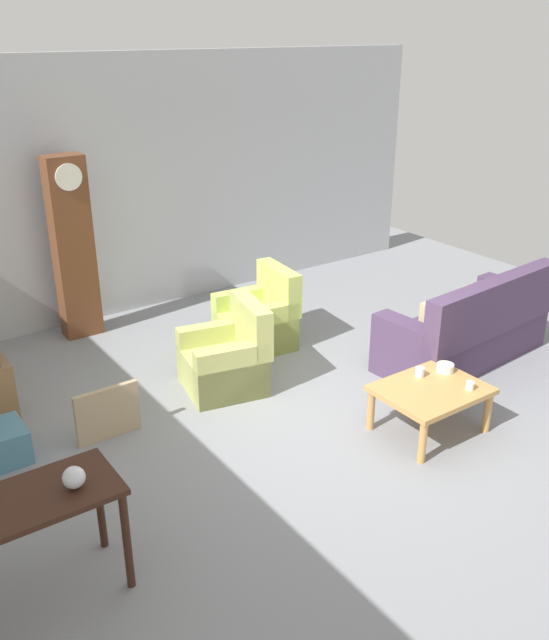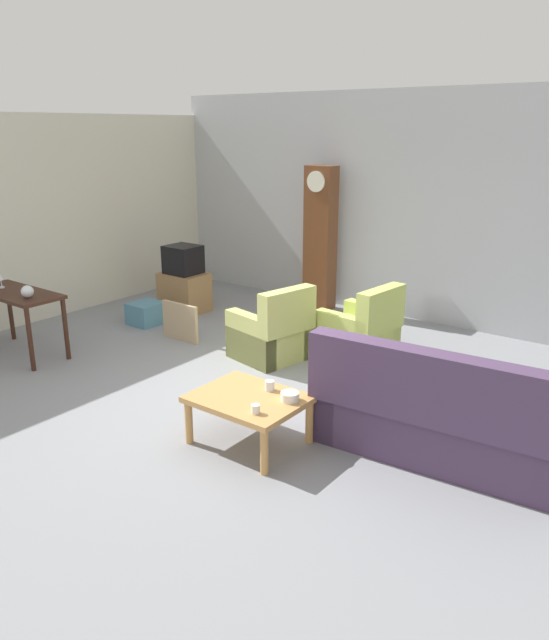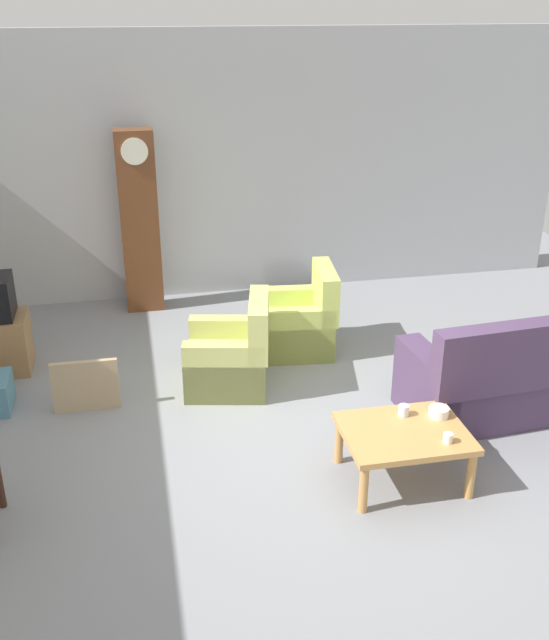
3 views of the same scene
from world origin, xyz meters
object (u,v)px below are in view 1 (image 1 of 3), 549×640
grandfather_clock (73,248)px  cup_white_porcelain (470,386)px  armchair_olive_near (227,361)px  coffee_table_wood (431,394)px  couch_floral (467,331)px  armchair_olive_far (259,321)px  bowl_white_stacked (445,368)px  glass_dome_cloche (74,478)px  cup_blue_rimmed (420,372)px  framed_picture_leaning (108,413)px  console_table_dark (15,520)px  storage_box_blue (1,444)px

grandfather_clock → cup_white_porcelain: bearing=-63.3°
armchair_olive_near → coffee_table_wood: bearing=-58.3°
couch_floral → cup_white_porcelain: bearing=-139.3°
armchair_olive_near → armchair_olive_far: same height
armchair_olive_near → bowl_white_stacked: armchair_olive_near is taller
armchair_olive_near → grandfather_clock: grandfather_clock is taller
glass_dome_cloche → cup_white_porcelain: bearing=-3.1°
grandfather_clock → cup_blue_rimmed: 4.24m
couch_floral → framed_picture_leaning: size_ratio=3.60×
armchair_olive_near → cup_blue_rimmed: 1.95m
console_table_dark → framed_picture_leaning: size_ratio=2.17×
couch_floral → bowl_white_stacked: size_ratio=13.32×
grandfather_clock → glass_dome_cloche: (-1.45, -3.98, -0.21)m
couch_floral → cup_white_porcelain: 1.55m
armchair_olive_near → glass_dome_cloche: size_ratio=6.37×
storage_box_blue → cup_white_porcelain: (3.62, -2.01, 0.33)m
grandfather_clock → bowl_white_stacked: grandfather_clock is taller
bowl_white_stacked → grandfather_clock: bearing=119.8°
coffee_table_wood → storage_box_blue: 3.82m
cup_white_porcelain → coffee_table_wood: bearing=139.0°
cup_blue_rimmed → console_table_dark: bearing=-177.2°
armchair_olive_far → console_table_dark: size_ratio=0.71×
armchair_olive_near → cup_white_porcelain: armchair_olive_near is taller
armchair_olive_near → storage_box_blue: size_ratio=2.08×
couch_floral → glass_dome_cloche: couch_floral is taller
coffee_table_wood → cup_white_porcelain: 0.35m
armchair_olive_far → console_table_dark: 4.19m
grandfather_clock → framed_picture_leaning: size_ratio=3.60×
glass_dome_cloche → couch_floral: bearing=9.8°
couch_floral → storage_box_blue: couch_floral is taller
coffee_table_wood → console_table_dark: size_ratio=0.74×
glass_dome_cloche → framed_picture_leaning: bearing=63.0°
armchair_olive_far → glass_dome_cloche: glass_dome_cloche is taller
armchair_olive_near → console_table_dark: size_ratio=0.71×
armchair_olive_far → cup_blue_rimmed: size_ratio=10.25×
coffee_table_wood → bowl_white_stacked: (0.34, 0.15, 0.10)m
storage_box_blue → armchair_olive_far: bearing=11.9°
coffee_table_wood → bowl_white_stacked: size_ratio=5.92×
coffee_table_wood → storage_box_blue: size_ratio=2.15×
coffee_table_wood → storage_box_blue: bearing=152.1°
armchair_olive_near → glass_dome_cloche: glass_dome_cloche is taller
grandfather_clock → cup_blue_rimmed: size_ratio=24.04×
grandfather_clock → cup_blue_rimmed: (1.91, -3.73, -0.59)m
console_table_dark → coffee_table_wood: bearing=-0.5°
grandfather_clock → cup_white_porcelain: size_ratio=28.05×
armchair_olive_far → coffee_table_wood: bearing=-83.9°
armchair_olive_near → cup_blue_rimmed: (1.16, -1.56, 0.19)m
armchair_olive_near → armchair_olive_far: bearing=38.7°
grandfather_clock → bowl_white_stacked: size_ratio=13.30×
console_table_dark → glass_dome_cloche: (0.37, -0.06, 0.19)m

